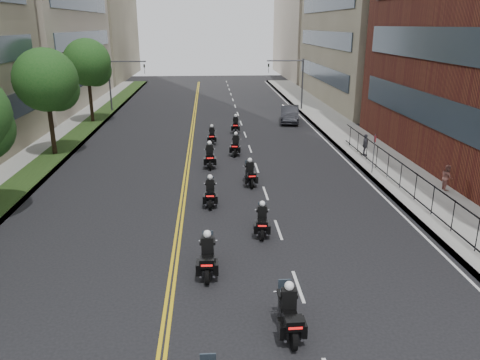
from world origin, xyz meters
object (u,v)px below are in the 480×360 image
object	(u,v)px
motorcycle_1	(289,314)
motorcycle_5	(250,174)
motorcycle_7	(236,146)
pedestrian_c	(365,145)
parked_sedan	(290,114)
motorcycle_8	(212,136)
motorcycle_9	(236,125)
motorcycle_3	(262,221)
motorcycle_6	(210,157)
motorcycle_2	(208,257)
motorcycle_4	(210,193)
pedestrian_b	(447,177)

from	to	relation	value
motorcycle_1	motorcycle_5	xyz separation A→B (m)	(0.06, 14.24, -0.04)
motorcycle_7	pedestrian_c	distance (m)	9.33
motorcycle_1	motorcycle_7	size ratio (longest dim) A/B	1.03
motorcycle_1	parked_sedan	xyz separation A→B (m)	(5.61, 32.85, 0.11)
pedestrian_c	motorcycle_8	bearing A→B (deg)	77.76
parked_sedan	motorcycle_9	bearing A→B (deg)	-133.50
motorcycle_3	motorcycle_6	size ratio (longest dim) A/B	0.89
motorcycle_1	motorcycle_9	distance (m)	28.62
motorcycle_1	motorcycle_2	bearing A→B (deg)	121.80
motorcycle_4	motorcycle_9	distance (m)	17.67
pedestrian_c	motorcycle_1	bearing A→B (deg)	168.12
motorcycle_3	motorcycle_5	bearing A→B (deg)	95.31
motorcycle_2	motorcycle_6	world-z (taller)	motorcycle_6
motorcycle_4	pedestrian_c	world-z (taller)	pedestrian_c
motorcycle_2	pedestrian_b	distance (m)	15.96
motorcycle_6	motorcycle_7	distance (m)	3.59
motorcycle_9	pedestrian_c	bearing A→B (deg)	-41.53
motorcycle_7	motorcycle_9	xyz separation A→B (m)	(0.44, 7.48, -0.03)
motorcycle_7	parked_sedan	bearing A→B (deg)	70.59
motorcycle_7	motorcycle_8	world-z (taller)	motorcycle_7
motorcycle_4	parked_sedan	size ratio (longest dim) A/B	0.46
motorcycle_6	pedestrian_b	distance (m)	14.67
motorcycle_6	pedestrian_b	bearing A→B (deg)	-24.46
motorcycle_3	motorcycle_4	world-z (taller)	motorcycle_4
motorcycle_5	pedestrian_c	world-z (taller)	pedestrian_c
motorcycle_3	motorcycle_9	bearing A→B (deg)	95.72
motorcycle_1	motorcycle_3	bearing A→B (deg)	88.92
motorcycle_2	motorcycle_9	xyz separation A→B (m)	(2.53, 24.78, -0.06)
motorcycle_8	motorcycle_9	distance (m)	4.52
motorcycle_1	motorcycle_2	size ratio (longest dim) A/B	0.99
motorcycle_3	pedestrian_c	world-z (taller)	pedestrian_c
motorcycle_3	motorcycle_5	xyz separation A→B (m)	(0.07, 6.96, 0.02)
motorcycle_5	motorcycle_9	bearing A→B (deg)	87.48
motorcycle_3	pedestrian_b	distance (m)	12.16
motorcycle_5	motorcycle_9	distance (m)	14.38
motorcycle_3	motorcycle_4	size ratio (longest dim) A/B	0.96
motorcycle_1	motorcycle_9	size ratio (longest dim) A/B	1.07
motorcycle_5	motorcycle_9	size ratio (longest dim) A/B	1.01
motorcycle_6	motorcycle_9	size ratio (longest dim) A/B	1.10
motorcycle_3	motorcycle_7	bearing A→B (deg)	97.46
motorcycle_1	motorcycle_7	xyz separation A→B (m)	(-0.39, 21.14, -0.02)
parked_sedan	pedestrian_b	distance (m)	21.37
motorcycle_2	motorcycle_8	xyz separation A→B (m)	(0.39, 20.79, -0.08)
motorcycle_4	motorcycle_8	world-z (taller)	motorcycle_4
motorcycle_5	parked_sedan	world-z (taller)	motorcycle_5
motorcycle_2	parked_sedan	xyz separation A→B (m)	(8.10, 29.01, 0.10)
motorcycle_4	motorcycle_6	bearing A→B (deg)	90.84
motorcycle_6	motorcycle_8	distance (m)	6.53
motorcycle_4	motorcycle_6	xyz separation A→B (m)	(0.02, 7.00, 0.05)
motorcycle_4	pedestrian_c	bearing A→B (deg)	38.51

